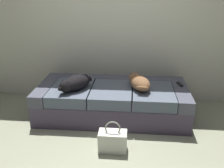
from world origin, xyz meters
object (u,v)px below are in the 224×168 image
(dog_dark, at_px, (75,83))
(couch, at_px, (112,101))
(dog_tan, at_px, (139,82))
(tv_remote, at_px, (180,84))
(handbag, at_px, (113,141))

(dog_dark, bearing_deg, couch, 20.43)
(couch, distance_m, dog_tan, 0.49)
(dog_tan, height_order, tv_remote, dog_tan)
(couch, height_order, tv_remote, tv_remote)
(dog_dark, height_order, tv_remote, dog_dark)
(tv_remote, bearing_deg, dog_tan, -174.26)
(dog_tan, bearing_deg, dog_dark, -171.84)
(couch, relative_size, tv_remote, 13.96)
(dog_dark, bearing_deg, tv_remote, 12.11)
(dog_tan, bearing_deg, couch, 171.05)
(couch, xyz_separation_m, tv_remote, (0.95, 0.13, 0.24))
(couch, bearing_deg, dog_tan, -8.95)
(dog_dark, xyz_separation_m, dog_tan, (0.85, 0.12, -0.01))
(couch, relative_size, handbag, 5.54)
(couch, distance_m, handbag, 0.86)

